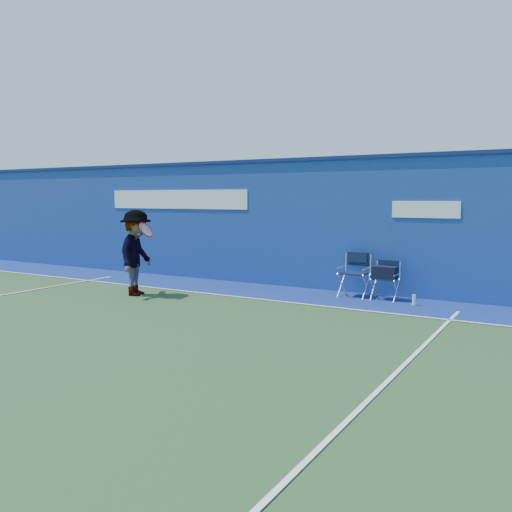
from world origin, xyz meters
The scene contains 8 objects.
ground centered at (0.00, 0.00, 0.00)m, with size 80.00×80.00×0.00m, color #294726.
stadium_wall centered at (0.00, 5.20, 1.55)m, with size 24.00×0.50×3.08m.
out_of_bounds_strip centered at (0.00, 4.10, 0.00)m, with size 24.00×1.80×0.01m, color navy.
court_lines centered at (0.00, 0.60, 0.01)m, with size 24.00×12.00×0.01m.
directors_chair_left centered at (2.24, 4.55, 0.32)m, with size 0.57×0.52×0.96m.
directors_chair_right centered at (2.93, 4.52, 0.34)m, with size 0.49×0.44×0.82m.
water_bottle centered at (3.61, 4.24, 0.11)m, with size 0.07×0.07×0.22m, color white.
tennis_player centered at (-1.97, 2.31, 0.94)m, with size 1.06×1.38×1.88m.
Camera 1 is at (6.27, -6.56, 2.14)m, focal length 38.00 mm.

